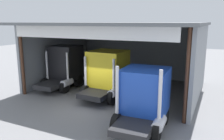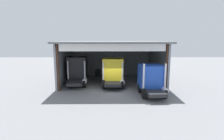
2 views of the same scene
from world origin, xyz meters
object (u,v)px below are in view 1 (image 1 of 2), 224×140
object	(u,v)px
truck_blue_center_bay	(144,96)
oil_drum	(117,71)
tool_cart	(115,71)
truck_black_right_bay	(65,66)
truck_yellow_left_bay	(107,73)

from	to	relation	value
truck_blue_center_bay	oil_drum	distance (m)	12.33
tool_cart	truck_black_right_bay	bearing A→B (deg)	-111.44
truck_yellow_left_bay	truck_blue_center_bay	world-z (taller)	truck_yellow_left_bay
truck_black_right_bay	truck_blue_center_bay	bearing A→B (deg)	-29.10
truck_black_right_bay	oil_drum	world-z (taller)	truck_black_right_bay
tool_cart	oil_drum	bearing A→B (deg)	75.18
truck_blue_center_bay	tool_cart	world-z (taller)	truck_blue_center_bay
truck_blue_center_bay	tool_cart	xyz separation A→B (m)	(-6.42, 10.22, -1.23)
truck_blue_center_bay	oil_drum	world-z (taller)	truck_blue_center_bay
truck_black_right_bay	oil_drum	bearing A→B (deg)	67.05
truck_black_right_bay	truck_yellow_left_bay	bearing A→B (deg)	-12.12
truck_black_right_bay	tool_cart	xyz separation A→B (m)	(2.26, 5.74, -1.40)
truck_yellow_left_bay	tool_cart	distance (m)	7.14
oil_drum	tool_cart	size ratio (longest dim) A/B	0.87
truck_blue_center_bay	tool_cart	bearing A→B (deg)	119.52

